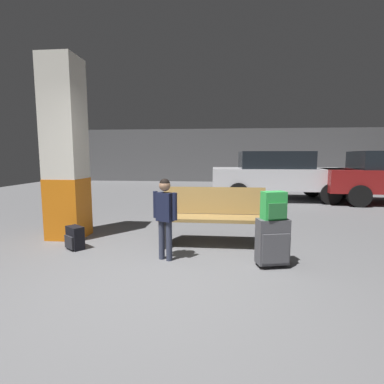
{
  "coord_description": "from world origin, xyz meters",
  "views": [
    {
      "loc": [
        0.69,
        -2.89,
        1.37
      ],
      "look_at": [
        0.28,
        1.3,
        0.85
      ],
      "focal_mm": 27.32,
      "sensor_mm": 36.0,
      "label": 1
    }
  ],
  "objects_px": {
    "bench": "(213,217)",
    "backpack_bright": "(274,206)",
    "structural_pillar": "(65,150)",
    "backpack_dark_floor": "(75,238)",
    "suitcase": "(273,242)",
    "child": "(165,210)",
    "parked_car_near": "(277,174)"
  },
  "relations": [
    {
      "from": "child",
      "to": "parked_car_near",
      "type": "xyz_separation_m",
      "value": [
        2.48,
        5.66,
        0.14
      ]
    },
    {
      "from": "bench",
      "to": "parked_car_near",
      "type": "distance_m",
      "value": 5.32
    },
    {
      "from": "bench",
      "to": "child",
      "type": "bearing_deg",
      "value": -131.51
    },
    {
      "from": "structural_pillar",
      "to": "suitcase",
      "type": "bearing_deg",
      "value": -18.12
    },
    {
      "from": "child",
      "to": "parked_car_near",
      "type": "height_order",
      "value": "parked_car_near"
    },
    {
      "from": "parked_car_near",
      "to": "suitcase",
      "type": "bearing_deg",
      "value": -100.93
    },
    {
      "from": "backpack_bright",
      "to": "child",
      "type": "xyz_separation_m",
      "value": [
        -1.37,
        0.12,
        -0.1
      ]
    },
    {
      "from": "child",
      "to": "parked_car_near",
      "type": "distance_m",
      "value": 6.18
    },
    {
      "from": "structural_pillar",
      "to": "parked_car_near",
      "type": "relative_size",
      "value": 0.71
    },
    {
      "from": "child",
      "to": "backpack_bright",
      "type": "bearing_deg",
      "value": -5.06
    },
    {
      "from": "structural_pillar",
      "to": "bench",
      "type": "bearing_deg",
      "value": -5.43
    },
    {
      "from": "bench",
      "to": "backpack_bright",
      "type": "xyz_separation_m",
      "value": [
        0.75,
        -0.81,
        0.33
      ]
    },
    {
      "from": "backpack_bright",
      "to": "parked_car_near",
      "type": "bearing_deg",
      "value": 79.08
    },
    {
      "from": "structural_pillar",
      "to": "suitcase",
      "type": "distance_m",
      "value": 3.56
    },
    {
      "from": "backpack_bright",
      "to": "suitcase",
      "type": "bearing_deg",
      "value": 158.37
    },
    {
      "from": "backpack_bright",
      "to": "parked_car_near",
      "type": "distance_m",
      "value": 5.89
    },
    {
      "from": "backpack_bright",
      "to": "parked_car_near",
      "type": "height_order",
      "value": "parked_car_near"
    },
    {
      "from": "suitcase",
      "to": "parked_car_near",
      "type": "xyz_separation_m",
      "value": [
        1.12,
        5.78,
        0.48
      ]
    },
    {
      "from": "backpack_dark_floor",
      "to": "suitcase",
      "type": "bearing_deg",
      "value": -8.79
    },
    {
      "from": "bench",
      "to": "backpack_bright",
      "type": "bearing_deg",
      "value": -47.29
    },
    {
      "from": "bench",
      "to": "suitcase",
      "type": "bearing_deg",
      "value": -47.31
    },
    {
      "from": "backpack_dark_floor",
      "to": "bench",
      "type": "bearing_deg",
      "value": 10.69
    },
    {
      "from": "structural_pillar",
      "to": "backpack_bright",
      "type": "relative_size",
      "value": 8.67
    },
    {
      "from": "bench",
      "to": "parked_car_near",
      "type": "relative_size",
      "value": 0.39
    },
    {
      "from": "backpack_bright",
      "to": "backpack_dark_floor",
      "type": "relative_size",
      "value": 1.0
    },
    {
      "from": "child",
      "to": "parked_car_near",
      "type": "bearing_deg",
      "value": 66.32
    },
    {
      "from": "suitcase",
      "to": "backpack_bright",
      "type": "xyz_separation_m",
      "value": [
        0.0,
        -0.0,
        0.45
      ]
    },
    {
      "from": "backpack_dark_floor",
      "to": "child",
      "type": "bearing_deg",
      "value": -12.31
    },
    {
      "from": "bench",
      "to": "child",
      "type": "xyz_separation_m",
      "value": [
        -0.61,
        -0.69,
        0.22
      ]
    },
    {
      "from": "backpack_bright",
      "to": "structural_pillar",
      "type": "bearing_deg",
      "value": 161.88
    },
    {
      "from": "suitcase",
      "to": "child",
      "type": "relative_size",
      "value": 0.56
    },
    {
      "from": "structural_pillar",
      "to": "backpack_dark_floor",
      "type": "bearing_deg",
      "value": -56.05
    }
  ]
}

